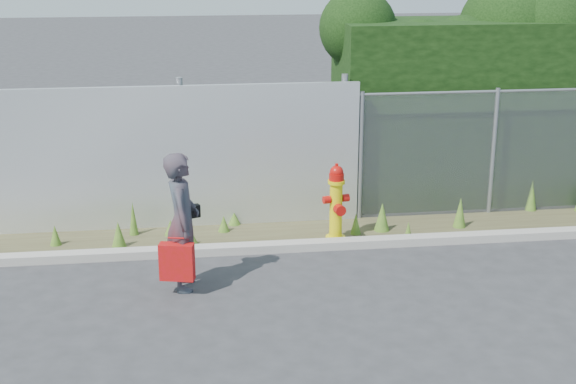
# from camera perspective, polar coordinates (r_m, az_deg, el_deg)

# --- Properties ---
(ground) EXTENTS (80.00, 80.00, 0.00)m
(ground) POSITION_cam_1_polar(r_m,az_deg,el_deg) (9.89, 2.81, -7.89)
(ground) COLOR #313133
(ground) RESTS_ON ground
(curb) EXTENTS (16.00, 0.22, 0.12)m
(curb) POSITION_cam_1_polar(r_m,az_deg,el_deg) (11.50, 1.22, -3.82)
(curb) COLOR #9E988F
(curb) RESTS_ON ground
(weed_strip) EXTENTS (16.00, 1.30, 0.52)m
(weed_strip) POSITION_cam_1_polar(r_m,az_deg,el_deg) (12.27, 5.17, -2.24)
(weed_strip) COLOR #454027
(weed_strip) RESTS_ON ground
(corrugated_fence) EXTENTS (8.50, 0.21, 2.30)m
(corrugated_fence) POSITION_cam_1_polar(r_m,az_deg,el_deg) (12.31, -14.74, 2.14)
(corrugated_fence) COLOR silver
(corrugated_fence) RESTS_ON ground
(chainlink_fence) EXTENTS (6.50, 0.07, 2.05)m
(chainlink_fence) POSITION_cam_1_polar(r_m,az_deg,el_deg) (13.57, 18.51, 2.88)
(chainlink_fence) COLOR gray
(chainlink_fence) RESTS_ON ground
(hedge) EXTENTS (7.61, 1.99, 3.70)m
(hedge) POSITION_cam_1_polar(r_m,az_deg,el_deg) (14.39, 17.76, 7.76)
(hedge) COLOR black
(hedge) RESTS_ON ground
(fire_hydrant) EXTENTS (0.39, 0.35, 1.18)m
(fire_hydrant) POSITION_cam_1_polar(r_m,az_deg,el_deg) (11.69, 3.44, -0.83)
(fire_hydrant) COLOR yellow
(fire_hydrant) RESTS_ON ground
(woman) EXTENTS (0.44, 0.66, 1.77)m
(woman) POSITION_cam_1_polar(r_m,az_deg,el_deg) (10.08, -7.53, -2.09)
(woman) COLOR #0E4F5B
(woman) RESTS_ON ground
(red_tote_bag) EXTENTS (0.42, 0.16, 0.56)m
(red_tote_bag) POSITION_cam_1_polar(r_m,az_deg,el_deg) (10.01, -7.90, -4.93)
(red_tote_bag) COLOR #A81309
(black_shoulder_bag) EXTENTS (0.22, 0.09, 0.16)m
(black_shoulder_bag) POSITION_cam_1_polar(r_m,az_deg,el_deg) (10.22, -6.89, -1.38)
(black_shoulder_bag) COLOR black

